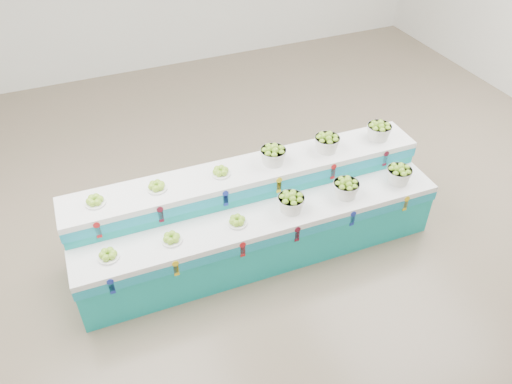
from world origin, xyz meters
TOP-DOWN VIEW (x-y plane):
  - ground at (0.00, 0.00)m, footprint 10.00×10.00m
  - display_stand at (-0.73, -0.39)m, footprint 4.28×1.18m
  - plate_lower_left at (-2.44, -0.62)m, footprint 0.23×0.23m
  - plate_lower_mid at (-1.78, -0.63)m, footprint 0.23×0.23m
  - plate_lower_right at (-1.05, -0.65)m, footprint 0.23×0.23m
  - basket_lower_left at (-0.42, -0.66)m, footprint 0.31×0.31m
  - basket_lower_mid at (0.28, -0.68)m, footprint 0.31×0.31m
  - basket_lower_right at (1.00, -0.69)m, footprint 0.31×0.31m
  - plate_upper_left at (-2.43, -0.09)m, footprint 0.23×0.23m
  - plate_upper_mid at (-1.77, -0.11)m, footprint 0.23×0.23m
  - plate_upper_right at (-1.04, -0.12)m, footprint 0.23×0.23m
  - basket_upper_left at (-0.40, -0.14)m, footprint 0.31×0.31m
  - basket_upper_mid at (0.29, -0.15)m, footprint 0.31×0.31m
  - basket_upper_right at (1.01, -0.17)m, footprint 0.31×0.31m

SIDE VIEW (x-z plane):
  - ground at x=0.00m, z-range 0.00..0.00m
  - display_stand at x=-0.73m, z-range 0.00..1.02m
  - plate_lower_left at x=-2.44m, z-range 0.72..0.82m
  - plate_lower_mid at x=-1.78m, z-range 0.72..0.82m
  - plate_lower_right at x=-1.05m, z-range 0.72..0.82m
  - basket_lower_left at x=-0.42m, z-range 0.72..0.94m
  - basket_lower_mid at x=0.28m, z-range 0.72..0.94m
  - basket_lower_right at x=1.00m, z-range 0.72..0.94m
  - plate_upper_left at x=-2.43m, z-range 1.02..1.12m
  - plate_upper_mid at x=-1.77m, z-range 1.02..1.12m
  - plate_upper_right at x=-1.04m, z-range 1.02..1.12m
  - basket_upper_left at x=-0.40m, z-range 1.02..1.24m
  - basket_upper_mid at x=0.29m, z-range 1.02..1.24m
  - basket_upper_right at x=1.01m, z-range 1.02..1.24m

